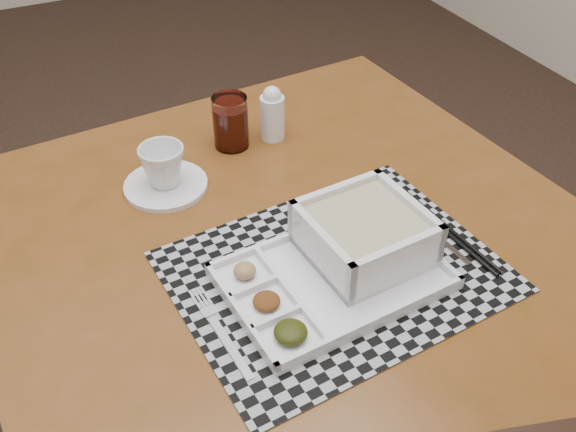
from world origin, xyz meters
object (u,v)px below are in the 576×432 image
object	(u,v)px
serving_tray	(354,249)
cup	(163,166)
dining_table	(291,267)
juice_glass	(231,124)
creamer_bottle	(272,114)

from	to	relation	value
serving_tray	cup	distance (m)	0.38
dining_table	serving_tray	bearing A→B (deg)	-63.43
dining_table	juice_glass	size ratio (longest dim) A/B	9.95
serving_tray	creamer_bottle	distance (m)	0.39
juice_glass	creamer_bottle	size ratio (longest dim) A/B	0.94
serving_tray	creamer_bottle	world-z (taller)	creamer_bottle
dining_table	serving_tray	world-z (taller)	serving_tray
serving_tray	juice_glass	size ratio (longest dim) A/B	3.21
dining_table	cup	size ratio (longest dim) A/B	12.86
serving_tray	creamer_bottle	size ratio (longest dim) A/B	3.01
cup	juice_glass	xyz separation A→B (m)	(0.16, 0.08, 0.00)
cup	dining_table	bearing A→B (deg)	-51.98
cup	creamer_bottle	bearing A→B (deg)	19.45
dining_table	juice_glass	xyz separation A→B (m)	(0.01, 0.29, 0.12)
dining_table	creamer_bottle	xyz separation A→B (m)	(0.10, 0.28, 0.13)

